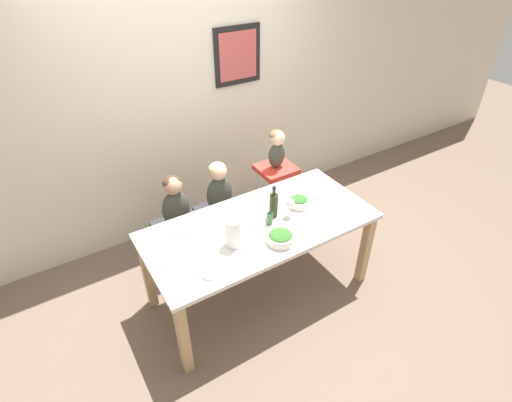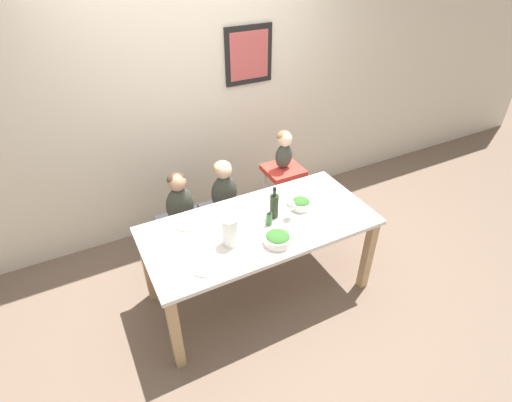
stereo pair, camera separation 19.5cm
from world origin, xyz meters
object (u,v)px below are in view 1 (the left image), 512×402
(chair_right_highchair, at_px, (276,181))
(person_baby_right, at_px, (277,146))
(dinner_plate_back_left, at_px, (187,226))
(dinner_plate_back_right, at_px, (300,187))
(wine_glass_near, at_px, (290,204))
(chair_far_center, at_px, (221,216))
(salad_bowl_small, at_px, (299,202))
(chair_far_left, at_px, (179,232))
(person_child_center, at_px, (219,187))
(wine_bottle, at_px, (274,205))
(dinner_plate_front_left, at_px, (212,269))
(salad_bowl_large, at_px, (281,237))
(paper_towel_roll, at_px, (233,232))
(person_child_left, at_px, (175,201))

(chair_right_highchair, relative_size, person_baby_right, 1.91)
(dinner_plate_back_left, relative_size, dinner_plate_back_right, 1.00)
(dinner_plate_back_right, bearing_deg, wine_glass_near, -138.91)
(chair_far_center, bearing_deg, salad_bowl_small, -58.16)
(wine_glass_near, distance_m, salad_bowl_small, 0.18)
(chair_far_left, distance_m, person_child_center, 0.54)
(person_child_center, relative_size, wine_bottle, 1.83)
(person_baby_right, xyz_separation_m, dinner_plate_front_left, (-1.15, -0.92, -0.20))
(wine_glass_near, bearing_deg, chair_far_left, 133.26)
(chair_far_center, distance_m, salad_bowl_large, 1.02)
(chair_right_highchair, xyz_separation_m, salad_bowl_large, (-0.60, -0.93, 0.23))
(chair_far_left, relative_size, chair_right_highchair, 0.62)
(chair_far_left, xyz_separation_m, dinner_plate_front_left, (-0.11, -0.92, 0.38))
(chair_right_highchair, bearing_deg, wine_bottle, -126.08)
(wine_bottle, relative_size, dinner_plate_back_left, 1.28)
(chair_right_highchair, relative_size, person_child_center, 1.44)
(chair_far_center, height_order, salad_bowl_small, salad_bowl_small)
(wine_glass_near, distance_m, dinner_plate_front_left, 0.82)
(wine_bottle, bearing_deg, wine_glass_near, -34.76)
(chair_right_highchair, bearing_deg, dinner_plate_back_left, -159.56)
(paper_towel_roll, bearing_deg, dinner_plate_front_left, -150.16)
(salad_bowl_large, bearing_deg, dinner_plate_front_left, 178.39)
(salad_bowl_small, xyz_separation_m, dinner_plate_front_left, (-0.93, -0.27, -0.04))
(wine_bottle, relative_size, dinner_plate_back_right, 1.28)
(paper_towel_roll, xyz_separation_m, dinner_plate_back_left, (-0.20, 0.37, -0.11))
(person_child_left, distance_m, dinner_plate_back_left, 0.42)
(wine_bottle, height_order, wine_glass_near, wine_bottle)
(person_child_center, bearing_deg, salad_bowl_large, -88.85)
(paper_towel_roll, relative_size, wine_glass_near, 1.34)
(wine_bottle, height_order, paper_towel_roll, wine_bottle)
(chair_far_left, height_order, paper_towel_roll, paper_towel_roll)
(dinner_plate_front_left, height_order, dinner_plate_back_left, same)
(wine_bottle, height_order, dinner_plate_front_left, wine_bottle)
(dinner_plate_front_left, bearing_deg, dinner_plate_back_right, 23.44)
(chair_far_center, relative_size, person_child_center, 0.89)
(chair_far_center, distance_m, person_child_left, 0.54)
(salad_bowl_small, bearing_deg, chair_far_center, 121.84)
(wine_glass_near, height_order, salad_bowl_large, wine_glass_near)
(dinner_plate_back_left, bearing_deg, chair_far_center, 40.34)
(paper_towel_roll, relative_size, dinner_plate_back_right, 1.05)
(person_child_center, distance_m, salad_bowl_small, 0.76)
(person_child_center, height_order, wine_bottle, wine_bottle)
(person_baby_right, xyz_separation_m, salad_bowl_large, (-0.60, -0.94, -0.16))
(dinner_plate_front_left, xyz_separation_m, dinner_plate_back_right, (1.11, 0.48, 0.00))
(chair_far_center, distance_m, person_child_center, 0.34)
(chair_far_center, xyz_separation_m, salad_bowl_small, (0.40, -0.65, 0.41))
(chair_far_left, bearing_deg, salad_bowl_large, -64.76)
(wine_bottle, relative_size, salad_bowl_large, 1.35)
(chair_far_center, relative_size, salad_bowl_small, 2.69)
(person_child_left, height_order, salad_bowl_large, person_child_left)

